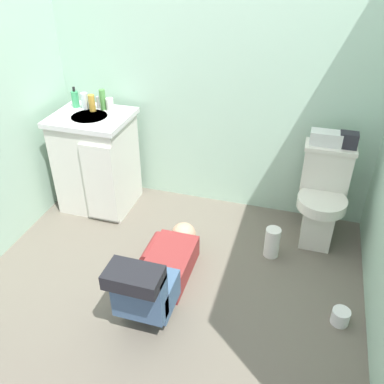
% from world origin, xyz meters
% --- Properties ---
extents(ground_plane, '(3.06, 3.13, 0.04)m').
position_xyz_m(ground_plane, '(0.00, 0.00, -0.02)').
color(ground_plane, '#6A6255').
extents(wall_back, '(2.72, 0.08, 2.40)m').
position_xyz_m(wall_back, '(0.00, 1.11, 1.20)').
color(wall_back, '#AACFB7').
rests_on(wall_back, ground_plane).
extents(toilet, '(0.36, 0.46, 0.75)m').
position_xyz_m(toilet, '(0.93, 0.79, 0.37)').
color(toilet, silver).
rests_on(toilet, ground_plane).
extents(vanity_cabinet, '(0.60, 0.53, 0.82)m').
position_xyz_m(vanity_cabinet, '(-0.88, 0.73, 0.42)').
color(vanity_cabinet, silver).
rests_on(vanity_cabinet, ground_plane).
extents(faucet, '(0.02, 0.02, 0.10)m').
position_xyz_m(faucet, '(-0.88, 0.88, 0.87)').
color(faucet, silver).
rests_on(faucet, vanity_cabinet).
extents(person_plumber, '(0.39, 1.06, 0.52)m').
position_xyz_m(person_plumber, '(-0.03, -0.12, 0.18)').
color(person_plumber, maroon).
rests_on(person_plumber, ground_plane).
extents(tissue_box, '(0.22, 0.11, 0.10)m').
position_xyz_m(tissue_box, '(0.88, 0.88, 0.80)').
color(tissue_box, silver).
rests_on(tissue_box, toilet).
extents(toiletry_bag, '(0.12, 0.09, 0.11)m').
position_xyz_m(toiletry_bag, '(1.03, 0.88, 0.81)').
color(toiletry_bag, '#26262D').
rests_on(toiletry_bag, toilet).
extents(soap_dispenser, '(0.06, 0.06, 0.17)m').
position_xyz_m(soap_dispenser, '(-1.07, 0.86, 0.89)').
color(soap_dispenser, '#3FA465').
rests_on(soap_dispenser, vanity_cabinet).
extents(bottle_clear, '(0.06, 0.06, 0.13)m').
position_xyz_m(bottle_clear, '(-0.98, 0.85, 0.88)').
color(bottle_clear, silver).
rests_on(bottle_clear, vanity_cabinet).
extents(bottle_amber, '(0.05, 0.05, 0.13)m').
position_xyz_m(bottle_amber, '(-0.91, 0.82, 0.89)').
color(bottle_amber, gold).
rests_on(bottle_amber, vanity_cabinet).
extents(bottle_green, '(0.05, 0.05, 0.16)m').
position_xyz_m(bottle_green, '(-0.84, 0.87, 0.90)').
color(bottle_green, '#539847').
rests_on(bottle_green, vanity_cabinet).
extents(bottle_white, '(0.06, 0.06, 0.10)m').
position_xyz_m(bottle_white, '(-0.78, 0.87, 0.87)').
color(bottle_white, white).
rests_on(bottle_white, vanity_cabinet).
extents(paper_towel_roll, '(0.11, 0.11, 0.23)m').
position_xyz_m(paper_towel_roll, '(0.63, 0.47, 0.12)').
color(paper_towel_roll, white).
rests_on(paper_towel_roll, ground_plane).
extents(toilet_paper_roll, '(0.11, 0.11, 0.10)m').
position_xyz_m(toilet_paper_roll, '(1.12, -0.04, 0.05)').
color(toilet_paper_roll, white).
rests_on(toilet_paper_roll, ground_plane).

